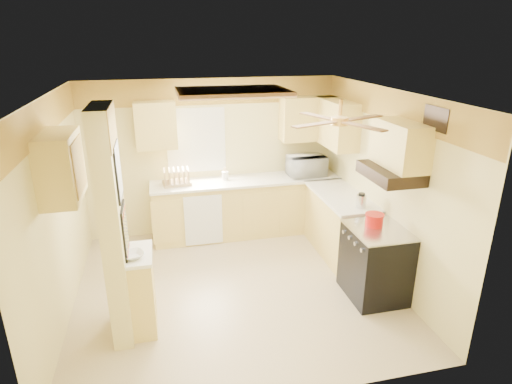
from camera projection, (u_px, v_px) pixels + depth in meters
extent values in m
plane|color=#C7B28A|center=(235.00, 288.00, 5.60)|extent=(4.00, 4.00, 0.00)
plane|color=white|center=(231.00, 94.00, 4.74)|extent=(4.00, 4.00, 0.00)
plane|color=#E3D48B|center=(212.00, 158.00, 6.91)|extent=(4.00, 0.00, 4.00)
plane|color=#E3D48B|center=(276.00, 281.00, 3.43)|extent=(4.00, 0.00, 4.00)
plane|color=#E3D48B|center=(56.00, 213.00, 4.74)|extent=(0.00, 3.80, 3.80)
plane|color=#E3D48B|center=(384.00, 186.00, 5.60)|extent=(0.00, 3.80, 3.80)
cube|color=#EBBD45|center=(210.00, 92.00, 6.53)|extent=(4.00, 0.02, 0.40)
cube|color=#E3D48B|center=(113.00, 228.00, 4.38)|extent=(0.20, 0.70, 2.50)
cube|color=#E1CB68|center=(143.00, 292.00, 4.70)|extent=(0.25, 0.55, 0.90)
cube|color=white|center=(139.00, 254.00, 4.54)|extent=(0.28, 0.58, 0.04)
cube|color=#E1CB68|center=(247.00, 208.00, 7.01)|extent=(3.00, 0.60, 0.90)
cube|color=#E1CB68|center=(340.00, 225.00, 6.36)|extent=(0.60, 1.40, 0.90)
cube|color=white|center=(247.00, 181.00, 6.84)|extent=(3.04, 0.64, 0.04)
cube|color=white|center=(341.00, 196.00, 6.19)|extent=(0.64, 1.44, 0.04)
cube|color=white|center=(204.00, 220.00, 6.58)|extent=(0.58, 0.02, 0.80)
cube|color=white|center=(196.00, 140.00, 6.74)|extent=(0.92, 0.02, 1.02)
cube|color=white|center=(196.00, 140.00, 6.74)|extent=(0.80, 0.02, 0.90)
cube|color=#E1CB68|center=(156.00, 125.00, 6.36)|extent=(0.60, 0.35, 0.70)
cube|color=#E1CB68|center=(308.00, 119.00, 6.87)|extent=(0.90, 0.35, 0.70)
cube|color=#E1CB68|center=(336.00, 123.00, 6.49)|extent=(0.35, 1.00, 0.70)
cube|color=#E1CB68|center=(60.00, 167.00, 4.35)|extent=(0.35, 0.75, 0.70)
cube|color=#E1CB68|center=(400.00, 145.00, 4.81)|extent=(0.35, 0.76, 0.52)
cube|color=black|center=(375.00, 263.00, 5.30)|extent=(0.65, 0.76, 0.90)
cube|color=silver|center=(379.00, 230.00, 5.14)|extent=(0.66, 0.77, 0.02)
cylinder|color=silver|center=(362.00, 250.00, 4.88)|extent=(0.03, 0.05, 0.05)
cylinder|color=silver|center=(356.00, 244.00, 5.03)|extent=(0.03, 0.05, 0.05)
cylinder|color=silver|center=(350.00, 238.00, 5.18)|extent=(0.03, 0.05, 0.05)
cylinder|color=silver|center=(344.00, 232.00, 5.34)|extent=(0.03, 0.05, 0.05)
cube|color=black|center=(390.00, 173.00, 4.91)|extent=(0.50, 0.76, 0.14)
cube|color=black|center=(118.00, 172.00, 4.20)|extent=(0.02, 0.42, 0.57)
cube|color=white|center=(119.00, 171.00, 4.20)|extent=(0.01, 0.37, 0.52)
cube|color=black|center=(125.00, 231.00, 4.42)|extent=(0.02, 0.42, 0.57)
cube|color=yellow|center=(126.00, 231.00, 4.42)|extent=(0.01, 0.37, 0.52)
cube|color=brown|center=(232.00, 92.00, 5.23)|extent=(1.35, 0.95, 0.06)
cube|color=white|center=(232.00, 94.00, 5.24)|extent=(1.15, 0.75, 0.02)
cylinder|color=gold|center=(341.00, 107.00, 4.34)|extent=(0.04, 0.04, 0.16)
cylinder|color=gold|center=(340.00, 121.00, 4.39)|extent=(0.18, 0.18, 0.08)
cube|color=brown|center=(362.00, 118.00, 4.55)|extent=(0.55, 0.28, 0.01)
cube|color=brown|center=(319.00, 116.00, 4.64)|extent=(0.28, 0.55, 0.01)
cube|color=brown|center=(316.00, 124.00, 4.22)|extent=(0.55, 0.28, 0.01)
cube|color=brown|center=(363.00, 126.00, 4.14)|extent=(0.28, 0.55, 0.01)
cube|color=black|center=(436.00, 119.00, 4.41)|extent=(0.02, 0.40, 0.25)
imported|color=white|center=(307.00, 166.00, 6.98)|extent=(0.61, 0.43, 0.33)
imported|color=white|center=(133.00, 255.00, 4.43)|extent=(0.29, 0.29, 0.06)
cylinder|color=red|center=(374.00, 220.00, 5.21)|extent=(0.22, 0.22, 0.14)
cylinder|color=red|center=(375.00, 215.00, 5.19)|extent=(0.23, 0.23, 0.02)
cylinder|color=silver|center=(361.00, 201.00, 5.69)|extent=(0.13, 0.13, 0.18)
cylinder|color=black|center=(362.00, 194.00, 5.66)|extent=(0.09, 0.09, 0.03)
cube|color=tan|center=(177.00, 183.00, 6.61)|extent=(0.45, 0.35, 0.04)
cube|color=tan|center=(165.00, 178.00, 6.54)|extent=(0.02, 0.29, 0.24)
cube|color=tan|center=(169.00, 177.00, 6.55)|extent=(0.02, 0.29, 0.24)
cube|color=tan|center=(174.00, 177.00, 6.57)|extent=(0.02, 0.29, 0.24)
cube|color=tan|center=(179.00, 177.00, 6.58)|extent=(0.02, 0.29, 0.24)
cube|color=tan|center=(184.00, 176.00, 6.60)|extent=(0.02, 0.29, 0.24)
cube|color=tan|center=(188.00, 176.00, 6.61)|extent=(0.02, 0.29, 0.24)
cylinder|color=white|center=(169.00, 177.00, 6.55)|extent=(0.02, 0.24, 0.24)
cylinder|color=white|center=(179.00, 177.00, 6.58)|extent=(0.02, 0.24, 0.24)
cylinder|color=white|center=(225.00, 176.00, 6.82)|extent=(0.10, 0.10, 0.13)
cylinder|color=tan|center=(226.00, 173.00, 6.81)|extent=(0.01, 0.01, 0.20)
cylinder|color=tan|center=(225.00, 173.00, 6.82)|extent=(0.01, 0.01, 0.20)
cylinder|color=tan|center=(224.00, 174.00, 6.80)|extent=(0.01, 0.01, 0.20)
cylinder|color=tan|center=(225.00, 174.00, 6.79)|extent=(0.01, 0.01, 0.20)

